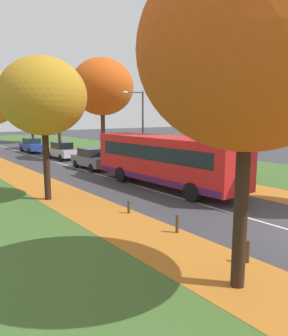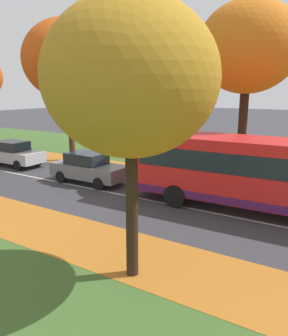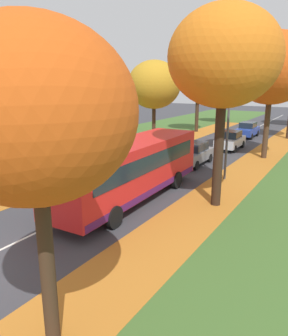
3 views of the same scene
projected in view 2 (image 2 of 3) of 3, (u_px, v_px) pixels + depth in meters
leaf_litter_left at (66, 234)px, 11.33m from camera, size 2.80×60.00×0.00m
grass_verge_right at (137, 153)px, 25.83m from camera, size 12.00×90.00×0.01m
leaf_litter_right at (181, 176)px, 18.95m from camera, size 2.80×60.00×0.00m
road_centre_line at (47, 180)px, 18.21m from camera, size 0.12×80.00×0.01m
tree_left_near at (131, 79)px, 7.70m from camera, size 4.19×4.19×7.01m
tree_right_near at (248, 48)px, 16.07m from camera, size 4.99×4.99×9.16m
tree_right_mid at (68, 60)px, 21.88m from camera, size 5.95×5.95×9.52m
streetlamp_right at (155, 111)px, 17.95m from camera, size 1.89×0.28×6.00m
bus at (253, 170)px, 13.20m from camera, size 2.86×10.46×2.98m
car_grey_lead at (88, 168)px, 17.52m from camera, size 1.79×4.20×1.62m
car_silver_following at (14, 153)px, 21.51m from camera, size 1.84×4.23×1.62m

